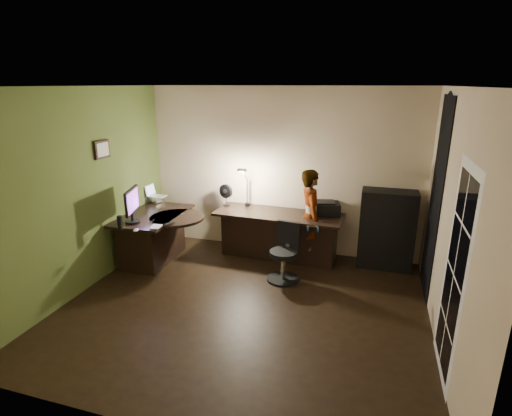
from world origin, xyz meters
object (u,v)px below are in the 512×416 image
(desk_right, at_px, (278,236))
(office_chair, at_px, (283,253))
(monitor, at_px, (132,210))
(desk_left, at_px, (155,237))
(cabinet, at_px, (387,229))
(person, at_px, (310,217))

(desk_right, bearing_deg, office_chair, -68.12)
(desk_right, bearing_deg, monitor, -148.30)
(desk_right, relative_size, office_chair, 2.42)
(desk_left, bearing_deg, cabinet, 11.73)
(desk_left, bearing_deg, monitor, -102.81)
(cabinet, relative_size, person, 0.81)
(desk_left, height_order, desk_right, desk_left)
(desk_left, relative_size, cabinet, 1.11)
(cabinet, bearing_deg, desk_left, -167.10)
(desk_left, height_order, monitor, monitor)
(cabinet, height_order, monitor, cabinet)
(desk_left, bearing_deg, person, 14.02)
(monitor, bearing_deg, person, 7.44)
(monitor, xyz_separation_m, office_chair, (2.20, 0.34, -0.55))
(office_chair, bearing_deg, person, 80.08)
(person, bearing_deg, office_chair, 140.05)
(desk_right, distance_m, cabinet, 1.68)
(desk_right, xyz_separation_m, monitor, (-1.94, -1.08, 0.59))
(desk_right, height_order, person, person)
(monitor, distance_m, person, 2.69)
(cabinet, distance_m, monitor, 3.83)
(office_chair, bearing_deg, monitor, -162.20)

